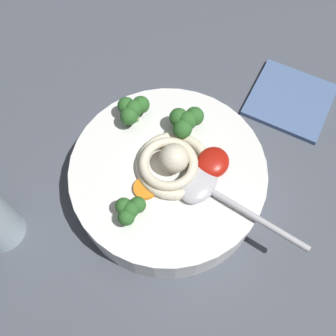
# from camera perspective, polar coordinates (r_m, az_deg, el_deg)

# --- Properties ---
(table_slab) EXTENTS (1.20, 1.20, 0.03)m
(table_slab) POSITION_cam_1_polar(r_m,az_deg,el_deg) (0.56, -3.49, -3.64)
(table_slab) COLOR #474C56
(table_slab) RESTS_ON ground
(soup_bowl) EXTENTS (0.26, 0.26, 0.06)m
(soup_bowl) POSITION_cam_1_polar(r_m,az_deg,el_deg) (0.52, 0.00, -1.47)
(soup_bowl) COLOR white
(soup_bowl) RESTS_ON table_slab
(noodle_pile) EXTENTS (0.11, 0.10, 0.04)m
(noodle_pile) POSITION_cam_1_polar(r_m,az_deg,el_deg) (0.48, 0.67, 0.76)
(noodle_pile) COLOR beige
(noodle_pile) RESTS_ON soup_bowl
(soup_spoon) EXTENTS (0.06, 0.17, 0.02)m
(soup_spoon) POSITION_cam_1_polar(r_m,az_deg,el_deg) (0.47, 5.96, -3.13)
(soup_spoon) COLOR #B7B7BC
(soup_spoon) RESTS_ON soup_bowl
(chili_sauce_dollop) EXTENTS (0.05, 0.04, 0.02)m
(chili_sauce_dollop) POSITION_cam_1_polar(r_m,az_deg,el_deg) (0.49, 6.75, 0.87)
(chili_sauce_dollop) COLOR #B2190F
(chili_sauce_dollop) RESTS_ON soup_bowl
(broccoli_floret_far) EXTENTS (0.05, 0.04, 0.04)m
(broccoli_floret_far) POSITION_cam_1_polar(r_m,az_deg,el_deg) (0.50, 2.68, 7.03)
(broccoli_floret_far) COLOR #7A9E60
(broccoli_floret_far) RESTS_ON soup_bowl
(broccoli_floret_beside_noodles) EXTENTS (0.05, 0.04, 0.04)m
(broccoli_floret_beside_noodles) POSITION_cam_1_polar(r_m,az_deg,el_deg) (0.51, -5.33, 8.77)
(broccoli_floret_beside_noodles) COLOR #7A9E60
(broccoli_floret_beside_noodles) RESTS_ON soup_bowl
(broccoli_floret_right) EXTENTS (0.04, 0.03, 0.03)m
(broccoli_floret_right) POSITION_cam_1_polar(r_m,az_deg,el_deg) (0.45, -5.76, -6.20)
(broccoli_floret_right) COLOR #7A9E60
(broccoli_floret_right) RESTS_ON soup_bowl
(carrot_slice_front) EXTENTS (0.03, 0.03, 0.01)m
(carrot_slice_front) POSITION_cam_1_polar(r_m,az_deg,el_deg) (0.48, -3.42, -3.05)
(carrot_slice_front) COLOR orange
(carrot_slice_front) RESTS_ON soup_bowl
(carrot_slice_left) EXTENTS (0.03, 0.03, 0.01)m
(carrot_slice_left) POSITION_cam_1_polar(r_m,az_deg,el_deg) (0.50, 0.96, 3.29)
(carrot_slice_left) COLOR orange
(carrot_slice_left) RESTS_ON soup_bowl
(folded_napkin) EXTENTS (0.13, 0.13, 0.01)m
(folded_napkin) POSITION_cam_1_polar(r_m,az_deg,el_deg) (0.65, 17.80, 9.69)
(folded_napkin) COLOR #4C6693
(folded_napkin) RESTS_ON table_slab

